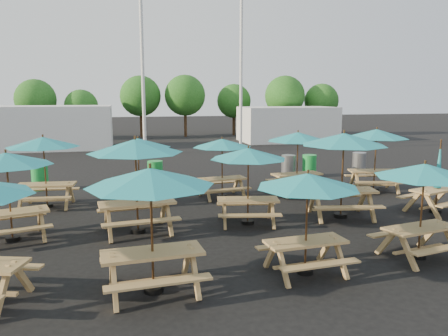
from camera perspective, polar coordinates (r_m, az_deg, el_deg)
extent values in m
plane|color=black|center=(13.36, 1.45, -5.70)|extent=(120.00, 120.00, 0.00)
cube|color=#AF814D|center=(11.77, -26.11, -5.26)|extent=(1.83, 1.11, 0.06)
cube|color=#AF814D|center=(11.23, -25.82, -7.38)|extent=(1.71, 0.70, 0.04)
cube|color=#AF814D|center=(12.44, -26.18, -5.81)|extent=(1.71, 0.70, 0.04)
cylinder|color=black|center=(11.94, -25.88, -8.31)|extent=(0.34, 0.34, 0.10)
cylinder|color=brown|center=(11.68, -26.25, -3.41)|extent=(0.04, 0.04, 2.19)
cone|color=teal|center=(11.52, -26.58, 1.07)|extent=(2.66, 2.66, 0.30)
cube|color=#AF814D|center=(14.81, -22.23, -2.03)|extent=(1.81, 0.84, 0.06)
cube|color=#AF814D|center=(14.26, -22.79, -3.66)|extent=(1.77, 0.40, 0.04)
cube|color=#AF814D|center=(15.48, -21.58, -2.59)|extent=(1.77, 0.40, 0.04)
cylinder|color=black|center=(14.95, -22.07, -4.56)|extent=(0.35, 0.35, 0.10)
cylinder|color=brown|center=(14.74, -22.33, -0.50)|extent=(0.04, 0.04, 2.25)
cone|color=teal|center=(14.62, -22.56, 3.16)|extent=(2.40, 2.40, 0.31)
cube|color=#AF814D|center=(8.01, -9.33, -10.86)|extent=(1.84, 0.84, 0.06)
cube|color=#AF814D|center=(7.52, -8.50, -14.62)|extent=(1.81, 0.40, 0.04)
cube|color=#AF814D|center=(8.72, -9.93, -11.17)|extent=(1.81, 0.40, 0.04)
cylinder|color=black|center=(8.27, -9.19, -15.32)|extent=(0.36, 0.36, 0.10)
cylinder|color=brown|center=(7.88, -9.41, -8.07)|extent=(0.04, 0.04, 2.29)
cone|color=teal|center=(7.65, -9.60, -1.16)|extent=(2.43, 2.43, 0.32)
cube|color=#AF814D|center=(11.40, -11.28, -4.49)|extent=(1.98, 0.97, 0.06)
cube|color=#AF814D|center=(10.81, -10.65, -6.93)|extent=(1.93, 0.49, 0.04)
cube|color=#AF814D|center=(12.14, -11.74, -5.13)|extent=(1.93, 0.49, 0.04)
cylinder|color=black|center=(11.59, -11.16, -8.00)|extent=(0.38, 0.38, 0.11)
cylinder|color=brown|center=(11.30, -11.35, -2.35)|extent=(0.05, 0.05, 2.44)
cone|color=teal|center=(11.14, -11.52, 2.83)|extent=(2.67, 2.67, 0.34)
cube|color=#AF814D|center=(14.52, -11.02, -1.83)|extent=(1.69, 0.66, 0.06)
cube|color=#AF814D|center=(13.97, -10.90, -3.41)|extent=(1.68, 0.24, 0.04)
cube|color=#AF814D|center=(15.18, -11.06, -2.39)|extent=(1.68, 0.24, 0.04)
cylinder|color=black|center=(14.66, -10.94, -4.31)|extent=(0.34, 0.34, 0.09)
cylinder|color=brown|center=(14.45, -11.07, -0.34)|extent=(0.04, 0.04, 2.15)
cone|color=teal|center=(14.33, -11.18, 3.23)|extent=(2.12, 2.12, 0.30)
cube|color=#AF814D|center=(8.85, 10.64, -9.43)|extent=(1.65, 0.76, 0.05)
cube|color=#AF814D|center=(8.47, 12.52, -12.26)|extent=(1.61, 0.36, 0.04)
cube|color=#AF814D|center=(9.43, 8.87, -9.85)|extent=(1.61, 0.36, 0.04)
cylinder|color=black|center=(9.07, 10.52, -13.10)|extent=(0.32, 0.32, 0.09)
cylinder|color=brown|center=(8.74, 10.72, -7.17)|extent=(0.04, 0.04, 2.05)
cone|color=teal|center=(8.54, 10.89, -1.61)|extent=(2.18, 2.18, 0.28)
cube|color=#AF814D|center=(11.96, 3.14, -4.15)|extent=(1.75, 0.94, 0.06)
cube|color=#AF814D|center=(11.44, 3.42, -6.18)|extent=(1.68, 0.53, 0.04)
cube|color=#AF814D|center=(12.61, 2.87, -4.68)|extent=(1.68, 0.53, 0.04)
cylinder|color=black|center=(12.13, 3.11, -7.08)|extent=(0.33, 0.33, 0.09)
cylinder|color=brown|center=(11.88, 3.16, -2.38)|extent=(0.04, 0.04, 2.12)
cone|color=teal|center=(11.72, 3.20, 1.91)|extent=(2.44, 2.44, 0.30)
cube|color=#AF814D|center=(15.02, -0.24, -1.40)|extent=(1.68, 0.84, 0.05)
cube|color=#AF814D|center=(14.53, 0.57, -2.81)|extent=(1.62, 0.44, 0.04)
cube|color=#AF814D|center=(15.61, -1.00, -1.95)|extent=(1.62, 0.44, 0.04)
cylinder|color=black|center=(15.15, -0.24, -3.69)|extent=(0.32, 0.32, 0.09)
cylinder|color=brown|center=(14.95, -0.24, -0.02)|extent=(0.04, 0.04, 2.06)
cone|color=teal|center=(14.83, -0.24, 3.28)|extent=(2.28, 2.28, 0.29)
cube|color=#AF814D|center=(10.40, 24.25, -7.15)|extent=(1.73, 0.93, 0.05)
cube|color=#AF814D|center=(10.11, 26.70, -9.38)|extent=(1.66, 0.53, 0.04)
cube|color=#AF814D|center=(10.86, 21.79, -7.74)|extent=(1.66, 0.53, 0.04)
cylinder|color=black|center=(10.59, 24.01, -10.42)|extent=(0.33, 0.33, 0.09)
cylinder|color=brown|center=(10.30, 24.39, -5.15)|extent=(0.04, 0.04, 2.10)
cone|color=teal|center=(10.13, 24.73, -0.29)|extent=(2.42, 2.42, 0.29)
cube|color=#AF814D|center=(13.00, 15.11, -2.85)|extent=(2.03, 1.06, 0.06)
cube|color=#AF814D|center=(12.42, 16.08, -4.95)|extent=(1.95, 0.59, 0.04)
cube|color=#AF814D|center=(13.73, 14.12, -3.49)|extent=(1.95, 0.59, 0.04)
cylinder|color=black|center=(13.18, 14.97, -6.00)|extent=(0.39, 0.39, 0.11)
cylinder|color=brown|center=(12.92, 15.19, -0.94)|extent=(0.05, 0.05, 2.47)
cone|color=teal|center=(12.78, 15.40, 3.66)|extent=(2.80, 2.80, 0.34)
cube|color=#AF814D|center=(15.76, 9.51, -0.80)|extent=(1.82, 0.89, 0.06)
cube|color=#AF814D|center=(15.27, 10.66, -2.24)|extent=(1.77, 0.46, 0.04)
cube|color=#AF814D|center=(16.36, 8.38, -1.39)|extent=(1.77, 0.46, 0.04)
cylinder|color=black|center=(15.89, 9.44, -3.18)|extent=(0.35, 0.35, 0.10)
cylinder|color=brown|center=(15.69, 9.55, 0.64)|extent=(0.04, 0.04, 2.24)
cone|color=teal|center=(15.58, 9.64, 4.07)|extent=(2.46, 2.46, 0.31)
cube|color=#AF814D|center=(14.56, 26.07, -2.51)|extent=(1.87, 1.19, 0.06)
cube|color=#AF814D|center=(14.96, 23.95, -3.16)|extent=(1.73, 0.77, 0.04)
cylinder|color=black|center=(14.70, 25.88, -5.06)|extent=(0.35, 0.35, 0.10)
cylinder|color=brown|center=(14.49, 26.18, -0.98)|extent=(0.04, 0.04, 2.23)
cone|color=teal|center=(14.43, 26.30, 0.53)|extent=(0.21, 0.21, 1.45)
cube|color=#AF814D|center=(16.98, 19.06, -0.38)|extent=(1.92, 1.11, 0.06)
cube|color=#AF814D|center=(16.42, 19.72, -1.77)|extent=(1.81, 0.67, 0.04)
cube|color=#AF814D|center=(17.65, 18.34, -0.94)|extent=(1.81, 0.67, 0.04)
cylinder|color=black|center=(17.11, 18.94, -2.66)|extent=(0.36, 0.36, 0.10)
cylinder|color=brown|center=(16.92, 19.14, 0.99)|extent=(0.04, 0.04, 2.30)
cone|color=teal|center=(16.81, 19.32, 4.27)|extent=(2.74, 2.74, 0.32)
cylinder|color=green|center=(17.68, -22.91, -1.10)|extent=(0.59, 0.59, 0.96)
cylinder|color=green|center=(17.35, -8.96, -0.65)|extent=(0.59, 0.59, 0.96)
cylinder|color=gray|center=(19.00, 8.39, 0.25)|extent=(0.59, 0.59, 0.96)
cylinder|color=green|center=(19.22, 11.08, 0.28)|extent=(0.59, 0.59, 0.96)
cylinder|color=gray|center=(20.55, 17.22, 0.62)|extent=(0.59, 0.59, 0.96)
cylinder|color=silver|center=(26.63, -10.65, 14.74)|extent=(0.20, 0.20, 12.00)
cylinder|color=silver|center=(29.61, 2.25, 14.35)|extent=(0.20, 0.20, 12.00)
cube|color=silver|center=(30.93, -21.92, 4.94)|extent=(8.00, 4.00, 2.80)
cube|color=silver|center=(33.84, 8.26, 5.70)|extent=(7.00, 4.00, 2.60)
cylinder|color=#382314|center=(37.04, -23.18, 4.99)|extent=(0.24, 0.24, 2.14)
sphere|color=#1E5919|center=(36.96, -23.40, 8.22)|extent=(3.11, 3.11, 3.11)
cylinder|color=#382314|center=(36.37, -18.01, 4.94)|extent=(0.24, 0.24, 1.78)
sphere|color=#1E5919|center=(36.28, -18.15, 7.69)|extent=(2.59, 2.59, 2.59)
cylinder|color=#382314|center=(37.30, -10.75, 5.75)|extent=(0.24, 0.24, 2.31)
sphere|color=#1E5919|center=(37.23, -10.86, 9.22)|extent=(3.36, 3.36, 3.36)
cylinder|color=#382314|center=(37.17, -5.06, 5.90)|extent=(0.24, 0.24, 2.35)
sphere|color=#1E5919|center=(37.09, -5.11, 9.43)|extent=(3.41, 3.41, 3.41)
cylinder|color=#382314|center=(38.42, 1.29, 5.80)|extent=(0.24, 0.24, 2.02)
sphere|color=#1E5919|center=(38.34, 1.30, 8.75)|extent=(2.94, 2.94, 2.94)
cylinder|color=#382314|center=(37.92, 7.87, 5.90)|extent=(0.24, 0.24, 2.32)
sphere|color=#1E5919|center=(37.85, 7.95, 9.33)|extent=(3.38, 3.38, 3.38)
cylinder|color=#382314|center=(39.29, 12.51, 5.67)|extent=(0.24, 0.24, 2.03)
sphere|color=#1E5919|center=(39.21, 12.61, 8.57)|extent=(2.95, 2.95, 2.95)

